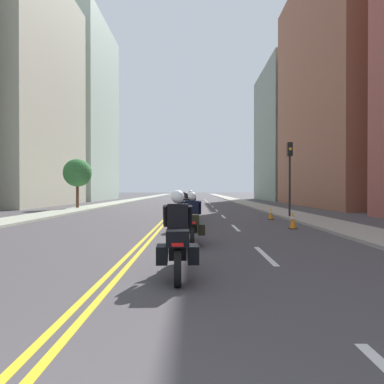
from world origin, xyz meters
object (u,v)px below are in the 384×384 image
at_px(traffic_cone_1, 271,214).
at_px(street_tree_0, 77,173).
at_px(motorcycle_1, 192,223).
at_px(traffic_cone_0, 293,220).
at_px(motorcycle_3, 190,209).
at_px(motorcycle_4, 191,205).
at_px(motorcycle_0, 178,242).
at_px(traffic_light_near, 290,166).
at_px(motorcycle_2, 185,215).

distance_m(traffic_cone_1, street_tree_0, 17.50).
distance_m(motorcycle_1, traffic_cone_0, 5.76).
distance_m(motorcycle_3, traffic_cone_1, 4.56).
bearing_deg(motorcycle_3, motorcycle_4, 90.93).
height_order(motorcycle_0, motorcycle_4, motorcycle_0).
bearing_deg(traffic_light_near, motorcycle_3, -164.51).
xyz_separation_m(motorcycle_1, traffic_cone_0, (4.25, 3.87, -0.28)).
height_order(traffic_cone_0, traffic_cone_1, traffic_cone_0).
xyz_separation_m(motorcycle_4, traffic_cone_1, (4.47, -3.14, -0.32)).
relative_size(motorcycle_2, motorcycle_4, 0.97).
bearing_deg(traffic_cone_1, street_tree_0, 145.67).
relative_size(motorcycle_0, motorcycle_1, 1.01).
bearing_deg(motorcycle_2, motorcycle_4, 88.19).
bearing_deg(motorcycle_3, motorcycle_1, -87.99).
bearing_deg(street_tree_0, traffic_cone_0, -45.00).
distance_m(motorcycle_3, street_tree_0, 14.60).
xyz_separation_m(motorcycle_1, motorcycle_3, (-0.13, 7.51, 0.00)).
bearing_deg(traffic_cone_0, motorcycle_0, -120.24).
bearing_deg(motorcycle_0, motorcycle_1, 83.47).
distance_m(motorcycle_1, motorcycle_4, 11.44).
xyz_separation_m(motorcycle_4, traffic_light_near, (5.75, -2.34, 2.42)).
relative_size(motorcycle_0, motorcycle_4, 0.98).
distance_m(motorcycle_3, traffic_cone_0, 5.70).
height_order(motorcycle_1, traffic_light_near, traffic_light_near).
bearing_deg(motorcycle_3, traffic_cone_0, -38.63).
relative_size(motorcycle_2, street_tree_0, 0.50).
height_order(traffic_cone_1, traffic_light_near, traffic_light_near).
bearing_deg(motorcycle_0, motorcycle_3, 86.61).
relative_size(motorcycle_3, street_tree_0, 0.49).
relative_size(motorcycle_3, traffic_cone_1, 3.21).
bearing_deg(motorcycle_3, traffic_light_near, 16.49).
height_order(motorcycle_3, street_tree_0, street_tree_0).
bearing_deg(motorcycle_1, traffic_light_near, 57.76).
bearing_deg(traffic_cone_1, motorcycle_3, -169.86).
bearing_deg(motorcycle_2, traffic_cone_1, 47.05).
distance_m(motorcycle_1, traffic_light_near, 10.97).
distance_m(motorcycle_0, street_tree_0, 24.07).
distance_m(motorcycle_0, traffic_cone_1, 13.01).
xyz_separation_m(motorcycle_4, traffic_cone_0, (4.38, -7.57, -0.28)).
relative_size(motorcycle_2, traffic_cone_0, 2.95).
height_order(motorcycle_2, street_tree_0, street_tree_0).
relative_size(motorcycle_0, traffic_cone_1, 3.35).
distance_m(motorcycle_0, motorcycle_2, 7.07).
xyz_separation_m(motorcycle_0, motorcycle_3, (0.12, 11.36, -0.02)).
xyz_separation_m(motorcycle_4, street_tree_0, (-9.80, 6.61, 2.43)).
height_order(motorcycle_4, traffic_light_near, traffic_light_near).
bearing_deg(street_tree_0, motorcycle_0, -66.18).
height_order(motorcycle_0, motorcycle_1, motorcycle_0).
distance_m(traffic_cone_0, traffic_cone_1, 4.43).
height_order(motorcycle_1, street_tree_0, street_tree_0).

